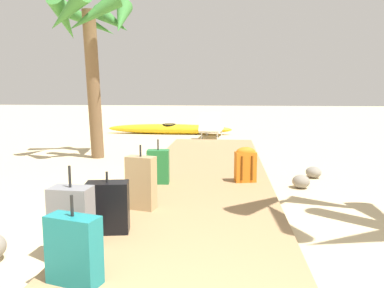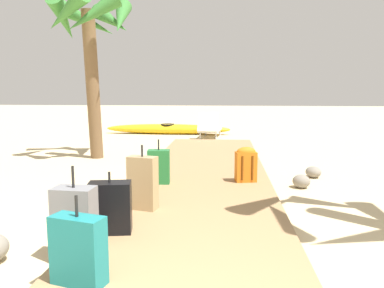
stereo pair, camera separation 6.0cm
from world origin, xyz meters
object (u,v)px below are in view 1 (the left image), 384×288
Objects in this scene: suitcase_green at (158,167)px; suitcase_black at (108,207)px; suitcase_grey at (72,220)px; palm_tree_near_left at (92,33)px; backpack_orange at (245,164)px; suitcase_tan at (141,183)px; lounge_chair at (211,128)px; kayak at (169,129)px; suitcase_teal at (74,250)px.

suitcase_black is (-0.14, -2.10, -0.00)m from suitcase_green.
palm_tree_near_left reaches higher than suitcase_grey.
suitcase_green is 0.87× the size of suitcase_grey.
suitcase_green is at bearing -170.68° from backpack_orange.
suitcase_grey is 1.00× the size of suitcase_tan.
suitcase_grey reaches higher than lounge_chair.
suitcase_grey is 0.54m from suitcase_black.
suitcase_tan is 0.82m from suitcase_black.
lounge_chair is 0.36× the size of kayak.
kayak is (-0.63, 9.87, -0.21)m from suitcase_grey.
backpack_orange is at bearing -34.52° from palm_tree_near_left.
palm_tree_near_left reaches higher than backpack_orange.
backpack_orange is 2.77m from suitcase_black.
suitcase_tan is at bearing -88.94° from suitcase_green.
lounge_chair reaches higher than suitcase_teal.
suitcase_green reaches higher than suitcase_teal.
suitcase_black is (-0.07, 1.06, -0.00)m from suitcase_teal.
suitcase_grey is at bearing -120.49° from backpack_orange.
suitcase_teal is (-0.07, -3.16, 0.00)m from suitcase_green.
suitcase_black is 0.15× the size of kayak.
suitcase_teal is at bearing -66.13° from suitcase_grey.
backpack_orange is 0.16× the size of palm_tree_near_left.
suitcase_tan is at bearing 87.06° from suitcase_teal.
palm_tree_near_left is at bearing 107.57° from suitcase_teal.
palm_tree_near_left is 2.26× the size of lounge_chair.
suitcase_black reaches higher than backpack_orange.
backpack_orange is at bearing -82.40° from lounge_chair.
suitcase_tan reaches higher than backpack_orange.
palm_tree_near_left is (-1.53, 5.03, 2.35)m from suitcase_grey.
lounge_chair reaches higher than suitcase_green.
suitcase_green is 0.20× the size of palm_tree_near_left.
suitcase_green is 0.87× the size of suitcase_tan.
suitcase_grey is at bearing -73.14° from palm_tree_near_left.
suitcase_grey is 8.87m from lounge_chair.
palm_tree_near_left is at bearing 106.86° from suitcase_grey.
lounge_chair is at bearing 57.71° from palm_tree_near_left.
kayak is (0.90, 4.84, -2.56)m from palm_tree_near_left.
suitcase_green is 2.63m from suitcase_grey.
suitcase_teal is 1.09× the size of suitcase_black.
suitcase_green is 0.16× the size of kayak.
suitcase_tan is at bearing -63.44° from palm_tree_near_left.
backpack_orange is 6.04m from lounge_chair.
backpack_orange is at bearing 9.32° from suitcase_green.
lounge_chair is at bearing 84.86° from suitcase_green.
suitcase_green reaches higher than suitcase_black.
suitcase_black is 8.34m from lounge_chair.
suitcase_black is at bearing -94.82° from lounge_chair.
suitcase_teal is (-0.10, -1.85, -0.06)m from suitcase_tan.
kayak is (-0.87, 10.42, -0.17)m from suitcase_teal.
suitcase_black is at bearing -122.85° from backpack_orange.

